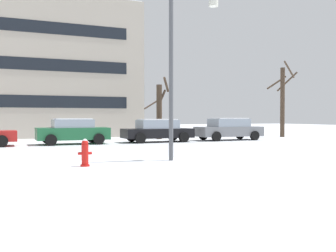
{
  "coord_description": "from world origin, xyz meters",
  "views": [
    {
      "loc": [
        -1.18,
        -15.27,
        1.6
      ],
      "look_at": [
        7.51,
        4.78,
        1.09
      ],
      "focal_mm": 42.35,
      "sensor_mm": 36.0,
      "label": 1
    }
  ],
  "objects_px": {
    "parked_car_black": "(157,130)",
    "parked_car_gray": "(229,129)",
    "fire_hydrant": "(85,152)",
    "street_lamp": "(180,57)",
    "parked_car_green": "(73,131)"
  },
  "relations": [
    {
      "from": "parked_car_black",
      "to": "parked_car_gray",
      "type": "bearing_deg",
      "value": -0.1
    },
    {
      "from": "fire_hydrant",
      "to": "parked_car_gray",
      "type": "bearing_deg",
      "value": 41.07
    },
    {
      "from": "street_lamp",
      "to": "parked_car_green",
      "type": "relative_size",
      "value": 1.52
    },
    {
      "from": "parked_car_green",
      "to": "parked_car_black",
      "type": "distance_m",
      "value": 5.27
    },
    {
      "from": "fire_hydrant",
      "to": "parked_car_green",
      "type": "relative_size",
      "value": 0.22
    },
    {
      "from": "parked_car_green",
      "to": "parked_car_black",
      "type": "height_order",
      "value": "parked_car_green"
    },
    {
      "from": "street_lamp",
      "to": "parked_car_gray",
      "type": "distance_m",
      "value": 13.37
    },
    {
      "from": "fire_hydrant",
      "to": "parked_car_green",
      "type": "bearing_deg",
      "value": 82.15
    },
    {
      "from": "parked_car_black",
      "to": "parked_car_gray",
      "type": "distance_m",
      "value": 5.26
    },
    {
      "from": "street_lamp",
      "to": "parked_car_black",
      "type": "relative_size",
      "value": 1.4
    },
    {
      "from": "street_lamp",
      "to": "parked_car_gray",
      "type": "height_order",
      "value": "street_lamp"
    },
    {
      "from": "fire_hydrant",
      "to": "parked_car_green",
      "type": "xyz_separation_m",
      "value": [
        1.47,
        10.65,
        0.32
      ]
    },
    {
      "from": "fire_hydrant",
      "to": "parked_car_black",
      "type": "xyz_separation_m",
      "value": [
        6.73,
        10.46,
        0.29
      ]
    },
    {
      "from": "fire_hydrant",
      "to": "parked_car_green",
      "type": "distance_m",
      "value": 10.75
    },
    {
      "from": "street_lamp",
      "to": "parked_car_black",
      "type": "xyz_separation_m",
      "value": [
        3.13,
        9.97,
        -3.06
      ]
    }
  ]
}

